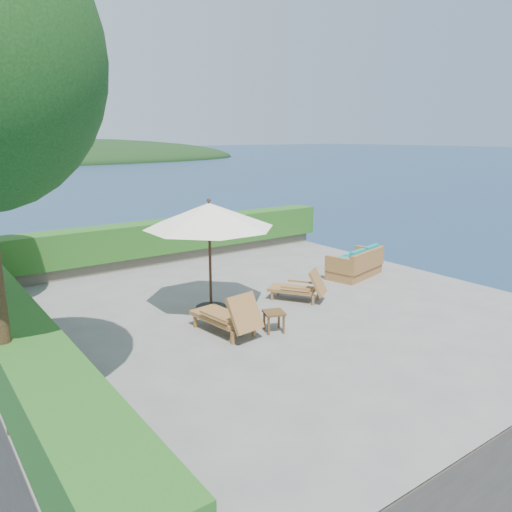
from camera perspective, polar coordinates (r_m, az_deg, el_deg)
ground at (r=11.97m, az=1.09°, el=-6.05°), size 12.00×12.00×0.00m
foundation at (r=12.58m, az=1.06°, el=-12.72°), size 12.00×12.00×3.00m
ocean at (r=13.29m, az=1.03°, el=-18.33°), size 600.00×600.00×0.00m
offshore_island at (r=152.51m, az=-24.27°, el=9.82°), size 126.00×57.60×12.60m
planter_wall_far at (r=16.55m, az=-10.66°, el=-0.07°), size 12.00×0.60×0.36m
planter_wall_left at (r=9.86m, az=-26.41°, el=-10.90°), size 0.60×12.00×0.36m
hedge_far at (r=16.41m, az=-10.76°, el=2.21°), size 12.40×0.90×1.00m
hedge_left at (r=9.61m, az=-26.84°, el=-7.25°), size 0.90×12.40×1.00m
patio_umbrella at (r=11.32m, az=-5.38°, el=4.52°), size 3.89×3.89×2.67m
lounge_left at (r=10.41m, az=-3.18°, el=-6.83°), size 0.88×1.73×0.96m
lounge_right at (r=12.52m, az=5.09°, el=-3.57°), size 1.27×1.50×0.82m
side_table at (r=10.53m, az=2.06°, el=-6.77°), size 0.54×0.54×0.44m
wicker_loveseat at (r=14.86m, az=11.38°, el=-1.00°), size 1.99×1.34×0.89m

